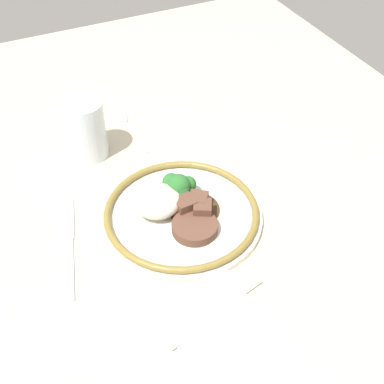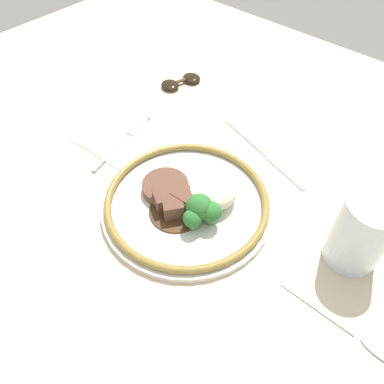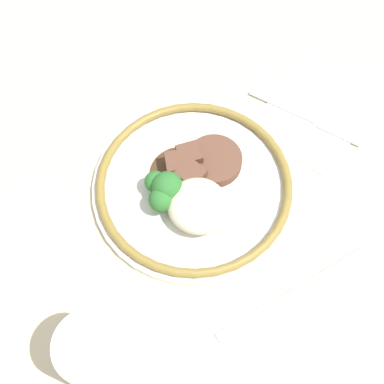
{
  "view_description": "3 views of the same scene",
  "coord_description": "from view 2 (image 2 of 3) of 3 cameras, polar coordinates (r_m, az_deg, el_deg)",
  "views": [
    {
      "loc": [
        -0.59,
        0.25,
        0.7
      ],
      "look_at": [
        0.01,
        -0.03,
        0.09
      ],
      "focal_mm": 50.0,
      "sensor_mm": 36.0,
      "label": 1
    },
    {
      "loc": [
        0.26,
        -0.29,
        0.52
      ],
      "look_at": [
        0.01,
        -0.0,
        0.08
      ],
      "focal_mm": 35.0,
      "sensor_mm": 36.0,
      "label": 2
    },
    {
      "loc": [
        0.24,
        0.22,
        0.69
      ],
      "look_at": [
        0.02,
        0.01,
        0.1
      ],
      "focal_mm": 50.0,
      "sensor_mm": 36.0,
      "label": 3
    }
  ],
  "objects": [
    {
      "name": "juice_glass",
      "position": [
        0.56,
        24.15,
        -6.13
      ],
      "size": [
        0.08,
        0.08,
        0.12
      ],
      "color": "orange",
      "rests_on": "dining_table"
    },
    {
      "name": "dining_table",
      "position": [
        0.63,
        -0.07,
        -2.89
      ],
      "size": [
        1.55,
        1.28,
        0.05
      ],
      "color": "beige",
      "rests_on": "ground"
    },
    {
      "name": "spoon",
      "position": [
        0.55,
        24.98,
        -19.97
      ],
      "size": [
        0.17,
        0.02,
        0.01
      ],
      "rotation": [
        0.0,
        0.0,
        0.01
      ],
      "color": "#B7B7BC",
      "rests_on": "dining_table"
    },
    {
      "name": "ground_plane",
      "position": [
        0.65,
        -0.07,
        -4.13
      ],
      "size": [
        8.0,
        8.0,
        0.0
      ],
      "primitive_type": "plane",
      "color": "#5B5651"
    },
    {
      "name": "fork",
      "position": [
        0.74,
        -9.84,
        8.41
      ],
      "size": [
        0.05,
        0.18,
        0.0
      ],
      "rotation": [
        0.0,
        0.0,
        1.82
      ],
      "color": "#B7B7BC",
      "rests_on": "napkin"
    },
    {
      "name": "sunglasses",
      "position": [
        0.87,
        -1.7,
        16.47
      ],
      "size": [
        0.07,
        0.1,
        0.01
      ],
      "rotation": [
        0.0,
        0.0,
        -0.31
      ],
      "color": "black",
      "rests_on": "dining_table"
    },
    {
      "name": "knife",
      "position": [
        0.7,
        11.22,
        5.56
      ],
      "size": [
        0.22,
        0.07,
        0.0
      ],
      "rotation": [
        0.0,
        0.0,
        -0.26
      ],
      "color": "#B7B7BC",
      "rests_on": "dining_table"
    },
    {
      "name": "plate",
      "position": [
        0.6,
        -0.55,
        -1.26
      ],
      "size": [
        0.28,
        0.28,
        0.06
      ],
      "color": "silver",
      "rests_on": "dining_table"
    },
    {
      "name": "napkin",
      "position": [
        0.74,
        -10.85,
        8.33
      ],
      "size": [
        0.16,
        0.14,
        0.0
      ],
      "color": "white",
      "rests_on": "dining_table"
    }
  ]
}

